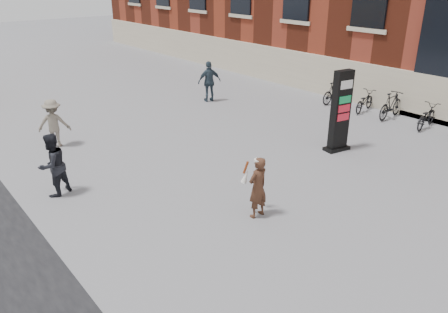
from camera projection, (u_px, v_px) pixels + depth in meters
ground at (269, 202)px, 11.13m from camera, size 100.00×100.00×0.00m
info_pylon at (340, 111)px, 13.86m from camera, size 0.90×0.55×2.63m
woman at (257, 187)px, 10.20m from camera, size 0.59×0.54×1.52m
pedestrian_a at (53, 165)px, 11.18m from camera, size 1.00×0.90×1.68m
pedestrian_b at (54, 123)px, 14.38m from camera, size 1.20×1.04×1.61m
pedestrian_c at (209, 82)px, 19.42m from camera, size 1.14×0.74×1.80m
bike_4 at (427, 116)px, 16.26m from camera, size 1.74×0.83×0.88m
bike_5 at (391, 105)px, 17.27m from camera, size 1.81×0.65×1.07m
bike_6 at (364, 101)px, 18.18m from camera, size 1.71×0.90×0.86m
bike_7 at (335, 93)px, 19.25m from camera, size 1.63×0.48×0.97m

